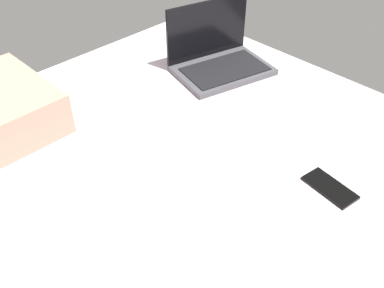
% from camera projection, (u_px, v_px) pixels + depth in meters
% --- Properties ---
extents(bed_mattress, '(1.80, 1.40, 0.18)m').
position_uv_depth(bed_mattress, '(130.00, 211.00, 1.21)').
color(bed_mattress, silver).
rests_on(bed_mattress, ground).
extents(laptop, '(0.38, 0.30, 0.23)m').
position_uv_depth(laptop, '(218.00, 58.00, 1.61)').
color(laptop, '#4C4C51').
rests_on(laptop, bed_mattress).
extents(cell_phone, '(0.09, 0.15, 0.01)m').
position_uv_depth(cell_phone, '(330.00, 188.00, 1.15)').
color(cell_phone, black).
rests_on(cell_phone, bed_mattress).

